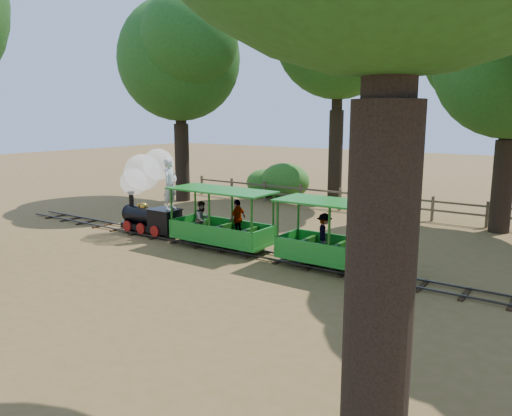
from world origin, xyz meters
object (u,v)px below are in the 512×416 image
Objects in this scene: fence at (361,200)px; carriage_front at (221,225)px; carriage_rear at (339,243)px; locomotive at (148,185)px.

carriage_front is at bearing -99.16° from fence.
carriage_front is 0.19× the size of fence.
carriage_rear reaches higher than fence.
locomotive reaches higher than carriage_front.
carriage_rear is (4.04, 0.02, 0.00)m from carriage_front.
locomotive is 0.17× the size of fence.
locomotive is at bearing 178.46° from carriage_front.
carriage_front is (3.30, -0.09, -0.97)m from locomotive.
fence is (-2.75, 7.99, -0.19)m from carriage_rear.
fence is at bearing 80.84° from carriage_front.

